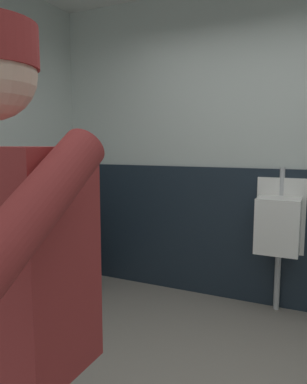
% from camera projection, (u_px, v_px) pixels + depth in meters
% --- Properties ---
extents(wall_back, '(4.74, 0.12, 2.79)m').
position_uv_depth(wall_back, '(270.00, 148.00, 3.17)').
color(wall_back, silver).
rests_on(wall_back, ground_plane).
extents(wainscot_band_back, '(4.14, 0.03, 1.22)m').
position_uv_depth(wainscot_band_back, '(265.00, 238.00, 3.20)').
color(wainscot_band_back, '#19232D').
rests_on(wainscot_band_back, ground_plane).
extents(urinal_solo, '(0.40, 0.34, 1.24)m').
position_uv_depth(urinal_solo, '(279.00, 224.00, 3.00)').
color(urinal_solo, white).
rests_on(urinal_solo, ground_plane).
extents(trash_bin, '(0.37, 0.37, 0.69)m').
position_uv_depth(trash_bin, '(58.00, 263.00, 3.35)').
color(trash_bin, '#38383D').
rests_on(trash_bin, ground_plane).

